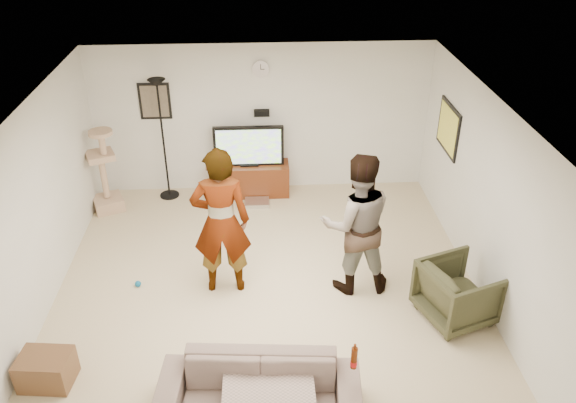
{
  "coord_description": "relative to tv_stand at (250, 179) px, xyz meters",
  "views": [
    {
      "loc": [
        -0.08,
        -6.15,
        4.81
      ],
      "look_at": [
        0.29,
        0.2,
        1.14
      ],
      "focal_mm": 36.04,
      "sensor_mm": 36.0,
      "label": 1
    }
  ],
  "objects": [
    {
      "name": "floor",
      "position": [
        0.23,
        -2.5,
        -0.28
      ],
      "size": [
        5.5,
        5.5,
        0.02
      ],
      "primitive_type": "cube",
      "color": "#C7AF8E",
      "rests_on": "ground"
    },
    {
      "name": "ceiling",
      "position": [
        0.23,
        -2.5,
        2.24
      ],
      "size": [
        5.5,
        5.5,
        0.02
      ],
      "primitive_type": "cube",
      "color": "white",
      "rests_on": "wall_back"
    },
    {
      "name": "wall_back",
      "position": [
        0.23,
        0.25,
        0.98
      ],
      "size": [
        5.5,
        0.04,
        2.5
      ],
      "primitive_type": "cube",
      "color": "silver",
      "rests_on": "floor"
    },
    {
      "name": "wall_front",
      "position": [
        0.23,
        -5.25,
        0.98
      ],
      "size": [
        5.5,
        0.04,
        2.5
      ],
      "primitive_type": "cube",
      "color": "silver",
      "rests_on": "floor"
    },
    {
      "name": "wall_left",
      "position": [
        -2.52,
        -2.5,
        0.98
      ],
      "size": [
        0.04,
        5.5,
        2.5
      ],
      "primitive_type": "cube",
      "color": "silver",
      "rests_on": "floor"
    },
    {
      "name": "wall_right",
      "position": [
        2.98,
        -2.5,
        0.98
      ],
      "size": [
        0.04,
        5.5,
        2.5
      ],
      "primitive_type": "cube",
      "color": "silver",
      "rests_on": "floor"
    },
    {
      "name": "wall_clock",
      "position": [
        0.23,
        0.22,
        1.83
      ],
      "size": [
        0.26,
        0.04,
        0.26
      ],
      "primitive_type": "cylinder",
      "rotation": [
        1.57,
        0.0,
        0.0
      ],
      "color": "white",
      "rests_on": "wall_back"
    },
    {
      "name": "wall_speaker",
      "position": [
        0.23,
        0.19,
        1.11
      ],
      "size": [
        0.25,
        0.1,
        0.1
      ],
      "primitive_type": "cube",
      "color": "black",
      "rests_on": "wall_back"
    },
    {
      "name": "picture_back",
      "position": [
        -1.47,
        0.23,
        1.33
      ],
      "size": [
        0.42,
        0.03,
        0.52
      ],
      "primitive_type": "cube",
      "color": "brown",
      "rests_on": "wall_back"
    },
    {
      "name": "picture_right",
      "position": [
        2.96,
        -0.9,
        1.23
      ],
      "size": [
        0.03,
        0.78,
        0.62
      ],
      "primitive_type": "cube",
      "color": "#F4EE4C",
      "rests_on": "wall_right"
    },
    {
      "name": "tv_stand",
      "position": [
        0.0,
        0.0,
        0.0
      ],
      "size": [
        1.31,
        0.45,
        0.55
      ],
      "primitive_type": "cube",
      "color": "#4A200D",
      "rests_on": "floor"
    },
    {
      "name": "console_box",
      "position": [
        0.11,
        -0.4,
        -0.24
      ],
      "size": [
        0.4,
        0.3,
        0.07
      ],
      "primitive_type": "cube",
      "color": "silver",
      "rests_on": "floor"
    },
    {
      "name": "tv",
      "position": [
        -0.0,
        0.0,
        0.61
      ],
      "size": [
        1.14,
        0.08,
        0.68
      ],
      "primitive_type": "cube",
      "color": "black",
      "rests_on": "tv_stand"
    },
    {
      "name": "tv_screen",
      "position": [
        -0.0,
        -0.04,
        0.61
      ],
      "size": [
        1.05,
        0.01,
        0.6
      ],
      "primitive_type": "cube",
      "color": "#8AE02D",
      "rests_on": "tv"
    },
    {
      "name": "floor_lamp",
      "position": [
        -1.37,
        -0.01,
        0.74
      ],
      "size": [
        0.32,
        0.32,
        2.03
      ],
      "primitive_type": "cylinder",
      "color": "black",
      "rests_on": "floor"
    },
    {
      "name": "cat_tree",
      "position": [
        -2.3,
        -0.38,
        0.43
      ],
      "size": [
        0.59,
        0.59,
        1.4
      ],
      "primitive_type": "cube",
      "rotation": [
        0.0,
        0.0,
        0.4
      ],
      "color": "tan",
      "rests_on": "floor"
    },
    {
      "name": "person_left",
      "position": [
        -0.34,
        -2.54,
        0.73
      ],
      "size": [
        0.75,
        0.5,
        2.01
      ],
      "primitive_type": "imported",
      "rotation": [
        0.0,
        0.0,
        3.17
      ],
      "color": "#A7AAB1",
      "rests_on": "floor"
    },
    {
      "name": "person_right",
      "position": [
        1.35,
        -2.6,
        0.68
      ],
      "size": [
        0.95,
        0.76,
        1.91
      ],
      "primitive_type": "imported",
      "rotation": [
        0.0,
        0.0,
        3.18
      ],
      "color": "#3C639F",
      "rests_on": "floor"
    },
    {
      "name": "sofa",
      "position": [
        0.09,
        -4.62,
        0.02
      ],
      "size": [
        2.08,
        0.96,
        0.59
      ],
      "primitive_type": "imported",
      "rotation": [
        0.0,
        0.0,
        -0.09
      ],
      "color": "#715E57",
      "rests_on": "floor"
    },
    {
      "name": "throw_blanket",
      "position": [
        0.19,
        -4.62,
        0.12
      ],
      "size": [
        0.91,
        0.71,
        0.06
      ],
      "primitive_type": "cube",
      "rotation": [
        0.0,
        0.0,
        -0.01
      ],
      "color": "#B39890",
      "rests_on": "sofa"
    },
    {
      "name": "beer_bottle",
      "position": [
        1.02,
        -4.62,
        0.44
      ],
      "size": [
        0.06,
        0.06,
        0.25
      ],
      "primitive_type": "cylinder",
      "color": "#521E06",
      "rests_on": "sofa"
    },
    {
      "name": "armchair",
      "position": [
        2.51,
        -3.29,
        0.1
      ],
      "size": [
        1.05,
        1.03,
        0.75
      ],
      "primitive_type": "imported",
      "rotation": [
        0.0,
        0.0,
        1.92
      ],
      "color": "#33341F",
      "rests_on": "floor"
    },
    {
      "name": "side_table",
      "position": [
        -2.17,
        -4.08,
        -0.09
      ],
      "size": [
        0.59,
        0.47,
        0.36
      ],
      "primitive_type": "cube",
      "rotation": [
        0.0,
        0.0,
        -0.11
      ],
      "color": "brown",
      "rests_on": "floor"
    },
    {
      "name": "toy_ball",
      "position": [
        -1.49,
        -2.47,
        -0.23
      ],
      "size": [
        0.08,
        0.08,
        0.08
      ],
      "primitive_type": "sphere",
      "color": "#0D5B8E",
      "rests_on": "floor"
    }
  ]
}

